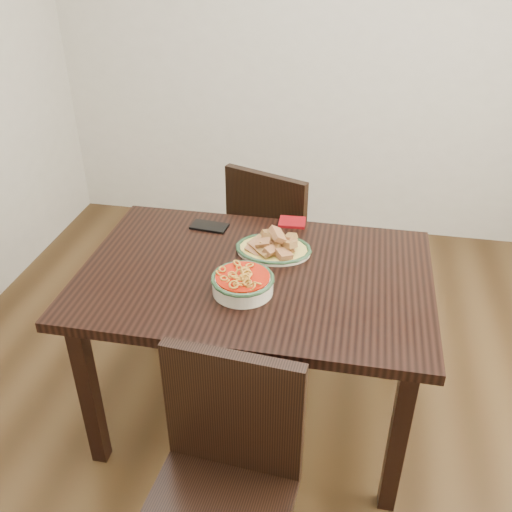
% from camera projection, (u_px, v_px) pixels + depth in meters
% --- Properties ---
extents(floor, '(3.50, 3.50, 0.00)m').
position_uv_depth(floor, '(284.00, 407.00, 2.57)').
color(floor, '#352311').
rests_on(floor, ground).
extents(wall_back, '(3.50, 0.10, 2.60)m').
position_uv_depth(wall_back, '(334.00, 30.00, 3.34)').
color(wall_back, beige).
rests_on(wall_back, ground).
extents(dining_table, '(1.32, 0.88, 0.75)m').
position_uv_depth(dining_table, '(255.00, 291.00, 2.20)').
color(dining_table, black).
rests_on(dining_table, ground).
extents(chair_far, '(0.54, 0.54, 0.89)m').
position_uv_depth(chair_far, '(276.00, 238.00, 2.87)').
color(chair_far, black).
rests_on(chair_far, ground).
extents(chair_near, '(0.45, 0.45, 0.89)m').
position_uv_depth(chair_near, '(223.00, 479.00, 1.67)').
color(chair_near, black).
rests_on(chair_near, ground).
extents(fish_plate, '(0.30, 0.23, 0.11)m').
position_uv_depth(fish_plate, '(274.00, 242.00, 2.25)').
color(fish_plate, beige).
rests_on(fish_plate, dining_table).
extents(noodle_bowl, '(0.23, 0.23, 0.08)m').
position_uv_depth(noodle_bowl, '(243.00, 281.00, 2.02)').
color(noodle_bowl, beige).
rests_on(noodle_bowl, dining_table).
extents(smartphone, '(0.16, 0.10, 0.01)m').
position_uv_depth(smartphone, '(209.00, 226.00, 2.44)').
color(smartphone, black).
rests_on(smartphone, dining_table).
extents(napkin, '(0.12, 0.10, 0.01)m').
position_uv_depth(napkin, '(292.00, 222.00, 2.48)').
color(napkin, maroon).
rests_on(napkin, dining_table).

